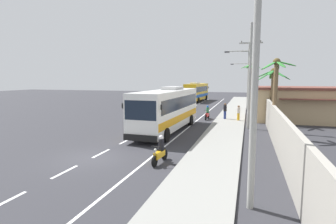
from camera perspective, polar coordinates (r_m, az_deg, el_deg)
ground_plane at (r=16.75m, az=-15.66°, el=-9.30°), size 160.00×160.00×0.00m
sidewalk_kerb at (r=24.06m, az=11.82°, el=-4.04°), size 3.20×90.00×0.14m
lane_markings at (r=29.02m, az=3.04°, el=-2.13°), size 3.44×71.00×0.01m
boundary_wall at (r=27.81m, az=20.41°, el=-0.29°), size 0.24×60.00×2.59m
coach_bus_foreground at (r=23.91m, az=-0.08°, el=0.79°), size 3.25×11.85×3.90m
coach_bus_far_lane at (r=55.53m, az=6.02°, el=4.32°), size 3.38×10.98×3.85m
motorcycle_beside_bus at (r=15.08m, az=-1.65°, el=-8.36°), size 0.56×1.96×1.54m
motorcycle_trailing at (r=31.22m, az=8.28°, el=-0.35°), size 0.56×1.96×1.58m
pedestrian_near_kerb at (r=30.94m, az=11.94°, el=0.31°), size 0.36×0.36×1.79m
pedestrian_midwalk at (r=30.18m, az=14.64°, el=-0.11°), size 0.36×0.36×1.63m
utility_pole_nearest at (r=9.74m, az=17.97°, el=9.17°), size 2.32×0.24×9.73m
utility_pole_mid at (r=25.94m, az=16.71°, el=7.74°), size 3.34×0.24×9.61m
utility_pole_far at (r=42.14m, az=16.45°, el=7.44°), size 3.75×0.24×9.59m
palm_nearest at (r=39.96m, az=16.90°, el=6.56°), size 2.69×2.56×6.83m
palm_second at (r=29.27m, az=21.21°, el=5.37°), size 3.43×3.54×5.69m
palm_third at (r=22.69m, az=21.73°, el=5.18°), size 2.65×2.65×6.21m
roadside_building at (r=33.65m, az=30.40°, el=1.39°), size 15.33×7.26×3.73m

